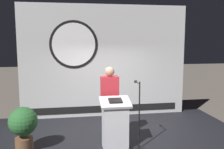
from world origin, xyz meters
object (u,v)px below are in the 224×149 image
object	(u,v)px
podium	(115,124)
microphone_stand	(138,126)
speaker_person	(110,103)
potted_plant	(23,125)

from	to	relation	value
podium	microphone_stand	bearing A→B (deg)	-12.16
microphone_stand	speaker_person	bearing A→B (deg)	131.99
podium	speaker_person	bearing A→B (deg)	94.95
microphone_stand	podium	bearing A→B (deg)	167.84
podium	speaker_person	xyz separation A→B (m)	(-0.04, 0.48, 0.35)
microphone_stand	potted_plant	bearing A→B (deg)	174.19
podium	potted_plant	xyz separation A→B (m)	(-1.89, 0.14, 0.04)
podium	potted_plant	distance (m)	1.90
podium	potted_plant	bearing A→B (deg)	175.85
potted_plant	microphone_stand	bearing A→B (deg)	-5.81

